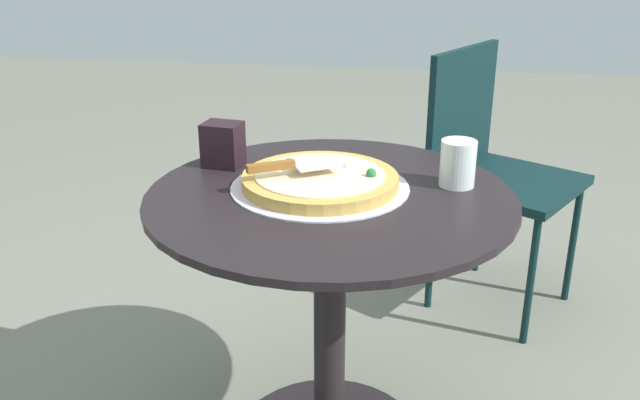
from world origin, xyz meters
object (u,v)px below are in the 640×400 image
pizza_server (292,165)px  patio_table (330,279)px  patio_chair_corner (490,160)px  pizza_on_tray (320,181)px  napkin_dispenser (223,145)px  drinking_cup (458,163)px

pizza_server → patio_table: bearing=172.4°
pizza_server → patio_chair_corner: (-0.51, -0.83, -0.24)m
pizza_on_tray → napkin_dispenser: (0.26, -0.11, 0.04)m
pizza_on_tray → napkin_dispenser: bearing=-23.9°
patio_chair_corner → pizza_server: bearing=58.2°
pizza_server → patio_chair_corner: bearing=-121.8°
patio_chair_corner → patio_table: bearing=63.2°
pizza_server → pizza_on_tray: bearing=-163.3°
drinking_cup → napkin_dispenser: napkin_dispenser is taller
pizza_on_tray → pizza_server: pizza_server is taller
napkin_dispenser → patio_chair_corner: patio_chair_corner is taller
pizza_on_tray → drinking_cup: bearing=-168.4°
pizza_on_tray → napkin_dispenser: size_ratio=3.73×
patio_table → pizza_on_tray: 0.24m
pizza_on_tray → pizza_server: bearing=16.7°
drinking_cup → napkin_dispenser: size_ratio=0.98×
drinking_cup → patio_chair_corner: size_ratio=0.12×
napkin_dispenser → drinking_cup: bearing=-177.3°
pizza_on_tray → napkin_dispenser: 0.29m
napkin_dispenser → pizza_server: bearing=154.2°
patio_table → patio_chair_corner: (-0.42, -0.84, 0.04)m
pizza_on_tray → pizza_server: size_ratio=1.98×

